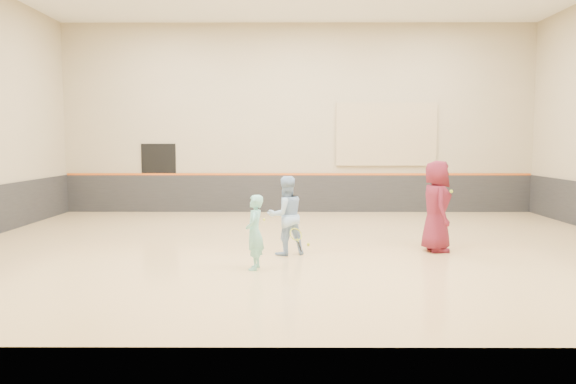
{
  "coord_description": "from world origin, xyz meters",
  "views": [
    {
      "loc": [
        -0.27,
        -12.03,
        2.28
      ],
      "look_at": [
        -0.32,
        0.4,
        1.15
      ],
      "focal_mm": 35.0,
      "sensor_mm": 36.0,
      "label": 1
    }
  ],
  "objects_px": {
    "girl": "(255,232)",
    "spare_racket": "(290,225)",
    "instructor": "(286,215)",
    "young_man": "(436,206)"
  },
  "relations": [
    {
      "from": "instructor",
      "to": "young_man",
      "type": "distance_m",
      "value": 3.13
    },
    {
      "from": "girl",
      "to": "spare_racket",
      "type": "relative_size",
      "value": 1.78
    },
    {
      "from": "girl",
      "to": "instructor",
      "type": "height_order",
      "value": "instructor"
    },
    {
      "from": "instructor",
      "to": "spare_racket",
      "type": "xyz_separation_m",
      "value": [
        0.1,
        3.6,
        -0.75
      ]
    },
    {
      "from": "instructor",
      "to": "girl",
      "type": "bearing_deg",
      "value": 43.98
    },
    {
      "from": "girl",
      "to": "spare_racket",
      "type": "distance_m",
      "value": 4.99
    },
    {
      "from": "young_man",
      "to": "spare_racket",
      "type": "height_order",
      "value": "young_man"
    },
    {
      "from": "spare_racket",
      "to": "girl",
      "type": "bearing_deg",
      "value": -97.44
    },
    {
      "from": "young_man",
      "to": "girl",
      "type": "bearing_deg",
      "value": 114.46
    },
    {
      "from": "girl",
      "to": "spare_racket",
      "type": "xyz_separation_m",
      "value": [
        0.64,
        4.91,
        -0.62
      ]
    }
  ]
}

